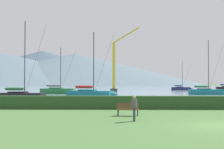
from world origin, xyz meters
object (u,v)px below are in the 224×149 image
Objects in this scene: sailboat_slip_3 at (206,91)px; dock_crane at (115,69)px; sailboat_slip_0 at (58,91)px; sailboat_slip_9 at (21,96)px; park_bench_near_path at (128,109)px; sailboat_slip_7 at (181,88)px; sailboat_slip_11 at (91,94)px; person_seated_viewer at (134,106)px.

dock_crane is (-19.48, 21.58, 5.71)m from sailboat_slip_3.
sailboat_slip_0 is 25.32m from sailboat_slip_9.
sailboat_slip_9 is 23.85m from park_bench_near_path.
sailboat_slip_3 is at bearing -80.18° from sailboat_slip_7.
sailboat_slip_0 is at bearing 175.11° from sailboat_slip_3.
sailboat_slip_9 is 1.04× the size of sailboat_slip_11.
sailboat_slip_0 is at bearing -125.09° from dock_crane.
sailboat_slip_7 is at bearing 48.80° from sailboat_slip_0.
person_seated_viewer is (-20.45, -83.13, 0.36)m from sailboat_slip_7.
sailboat_slip_3 is 44.43m from park_bench_near_path.
dock_crane reaches higher than sailboat_slip_3.
sailboat_slip_0 is 22.52m from dock_crane.
sailboat_slip_3 is 27.35m from sailboat_slip_11.
sailboat_slip_3 is at bearing -47.92° from dock_crane.
park_bench_near_path is (14.21, -19.15, -0.11)m from sailboat_slip_9.
dock_crane is (-2.04, 65.36, 5.41)m from person_seated_viewer.
park_bench_near_path is at bearing -111.78° from sailboat_slip_3.
sailboat_slip_7 is at bearing 80.04° from sailboat_slip_11.
person_seated_viewer is at bearing -63.63° from sailboat_slip_11.
sailboat_slip_7 is 0.92× the size of sailboat_slip_11.
sailboat_slip_3 is at bearing 72.31° from park_bench_near_path.
sailboat_slip_11 is at bearing -95.41° from dock_crane.
dock_crane reaches higher than sailboat_slip_11.
park_bench_near_path is 3.11m from person_seated_viewer.
sailboat_slip_3 is at bearing 74.30° from person_seated_viewer.
sailboat_slip_11 is 37.08m from dock_crane.
dock_crane reaches higher than person_seated_viewer.
sailboat_slip_0 is at bearing 131.55° from sailboat_slip_11.
person_seated_viewer is at bearing -88.21° from dock_crane.
sailboat_slip_3 reaches higher than sailboat_slip_9.
dock_crane is at bearing 79.02° from sailboat_slip_9.
park_bench_near_path is at bearing 101.87° from person_seated_viewer.
sailboat_slip_7 is at bearing 65.29° from sailboat_slip_9.
sailboat_slip_7 is 5.95× the size of person_seated_viewer.
sailboat_slip_7 is at bearing 38.30° from dock_crane.
sailboat_slip_9 is at bearing -144.21° from sailboat_slip_3.
sailboat_slip_11 is at bearing -60.72° from sailboat_slip_0.
dock_crane is (3.45, 36.48, 5.68)m from sailboat_slip_11.
sailboat_slip_3 reaches higher than sailboat_slip_11.
dock_crane is at bearing 58.24° from sailboat_slip_0.
sailboat_slip_9 is at bearing 129.20° from person_seated_viewer.
person_seated_viewer is at bearing -78.28° from park_bench_near_path.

